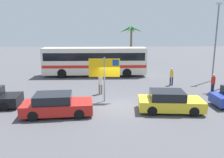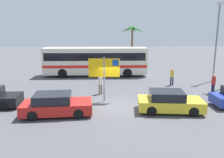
{
  "view_description": "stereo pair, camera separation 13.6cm",
  "coord_description": "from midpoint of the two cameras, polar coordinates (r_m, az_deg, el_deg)",
  "views": [
    {
      "loc": [
        -0.92,
        -14.49,
        4.99
      ],
      "look_at": [
        -0.26,
        2.72,
        1.3
      ],
      "focal_mm": 36.01,
      "sensor_mm": 36.0,
      "label": 1
    },
    {
      "loc": [
        -0.79,
        -14.5,
        4.99
      ],
      "look_at": [
        -0.26,
        2.72,
        1.3
      ],
      "focal_mm": 36.01,
      "sensor_mm": 36.0,
      "label": 2
    }
  ],
  "objects": [
    {
      "name": "bus_front_coach",
      "position": [
        25.4,
        -4.09,
        4.8
      ],
      "size": [
        11.38,
        2.46,
        3.17
      ],
      "color": "silver",
      "rests_on": "ground"
    },
    {
      "name": "pedestrian_by_bus",
      "position": [
        17.97,
        -2.74,
        -0.9
      ],
      "size": [
        0.32,
        0.32,
        1.63
      ],
      "rotation": [
        0.0,
        0.0,
        1.28
      ],
      "color": "#706656",
      "rests_on": "ground"
    },
    {
      "name": "palm_tree_seaside",
      "position": [
        36.02,
        5.23,
        11.64
      ],
      "size": [
        3.86,
        3.69,
        5.82
      ],
      "color": "brown",
      "rests_on": "ground"
    },
    {
      "name": "car_red",
      "position": [
        14.05,
        -13.73,
        -6.32
      ],
      "size": [
        4.3,
        2.22,
        1.32
      ],
      "rotation": [
        0.0,
        0.0,
        0.08
      ],
      "color": "red",
      "rests_on": "ground"
    },
    {
      "name": "car_yellow",
      "position": [
        14.66,
        14.56,
        -5.59
      ],
      "size": [
        4.14,
        2.22,
        1.32
      ],
      "rotation": [
        0.0,
        0.0,
        -0.1
      ],
      "color": "yellow",
      "rests_on": "ground"
    },
    {
      "name": "pedestrian_crossing_lot",
      "position": [
        21.6,
        15.17,
        0.88
      ],
      "size": [
        0.32,
        0.32,
        1.62
      ],
      "rotation": [
        0.0,
        0.0,
        4.59
      ],
      "color": "#1E2347",
      "rests_on": "ground"
    },
    {
      "name": "pedestrian_near_sign",
      "position": [
        19.71,
        24.53,
        -0.8
      ],
      "size": [
        0.32,
        0.32,
        1.64
      ],
      "rotation": [
        0.0,
        0.0,
        1.98
      ],
      "color": "#1E2347",
      "rests_on": "ground"
    },
    {
      "name": "ferry_sign",
      "position": [
        15.84,
        -1.59,
        2.41
      ],
      "size": [
        2.2,
        0.11,
        3.2
      ],
      "rotation": [
        0.0,
        0.0,
        -0.02
      ],
      "color": "gray",
      "rests_on": "ground"
    },
    {
      "name": "lamp_post_left_side",
      "position": [
        24.7,
        25.16,
        9.01
      ],
      "size": [
        0.56,
        0.2,
        7.64
      ],
      "color": "slate",
      "rests_on": "ground"
    },
    {
      "name": "ground",
      "position": [
        15.35,
        1.54,
        -6.88
      ],
      "size": [
        120.0,
        120.0,
        0.0
      ],
      "primitive_type": "plane",
      "color": "#4C4C51"
    }
  ]
}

